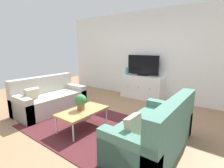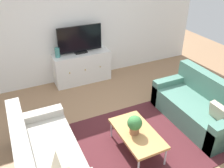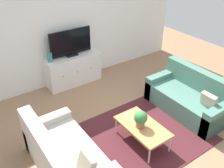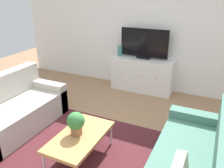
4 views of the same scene
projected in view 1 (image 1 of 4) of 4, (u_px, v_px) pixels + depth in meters
The scene contains 10 objects.
ground_plane at pixel (94, 123), 3.52m from camera, with size 10.00×10.00×0.00m, color #997251.
wall_back at pixel (148, 55), 5.24m from camera, with size 6.40×0.12×2.70m, color white.
area_rug at pixel (89, 126), 3.40m from camera, with size 2.50×1.90×0.01m, color #4C1E23.
couch_left_side at pixel (49, 99), 4.22m from camera, with size 0.83×1.68×0.86m.
couch_right_side at pixel (157, 133), 2.54m from camera, with size 0.83×1.68×0.86m.
coffee_table at pixel (83, 112), 3.23m from camera, with size 0.54×0.98×0.38m.
potted_plant at pixel (81, 101), 3.23m from camera, with size 0.23×0.23×0.31m.
tv_console at pixel (142, 87), 5.24m from camera, with size 1.33×0.47×0.73m.
flat_screen_tv at pixel (143, 65), 5.11m from camera, with size 1.02×0.16×0.63m.
glass_vase at pixel (127, 71), 5.46m from camera, with size 0.11×0.11×0.22m, color teal.
Camera 1 is at (2.27, -2.38, 1.56)m, focal length 26.54 mm.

